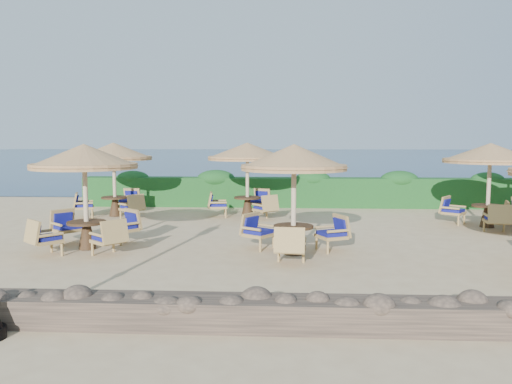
{
  "coord_description": "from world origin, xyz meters",
  "views": [
    {
      "loc": [
        -0.74,
        -13.27,
        2.76
      ],
      "look_at": [
        -1.48,
        0.56,
        1.3
      ],
      "focal_mm": 35.0,
      "sensor_mm": 36.0,
      "label": 1
    }
  ],
  "objects_px": {
    "cafe_set_5": "(490,166)",
    "cafe_set_1": "(294,178)",
    "cafe_set_0": "(85,179)",
    "cafe_set_4": "(247,163)",
    "cafe_set_3": "(114,164)"
  },
  "relations": [
    {
      "from": "cafe_set_5",
      "to": "cafe_set_1",
      "type": "bearing_deg",
      "value": -146.68
    },
    {
      "from": "cafe_set_0",
      "to": "cafe_set_4",
      "type": "bearing_deg",
      "value": 56.79
    },
    {
      "from": "cafe_set_1",
      "to": "cafe_set_5",
      "type": "distance_m",
      "value": 7.4
    },
    {
      "from": "cafe_set_3",
      "to": "cafe_set_5",
      "type": "xyz_separation_m",
      "value": [
        12.49,
        -1.64,
        0.03
      ]
    },
    {
      "from": "cafe_set_3",
      "to": "cafe_set_1",
      "type": "bearing_deg",
      "value": -42.13
    },
    {
      "from": "cafe_set_4",
      "to": "cafe_set_5",
      "type": "bearing_deg",
      "value": -13.48
    },
    {
      "from": "cafe_set_0",
      "to": "cafe_set_1",
      "type": "bearing_deg",
      "value": -3.43
    },
    {
      "from": "cafe_set_1",
      "to": "cafe_set_5",
      "type": "height_order",
      "value": "same"
    },
    {
      "from": "cafe_set_4",
      "to": "cafe_set_5",
      "type": "relative_size",
      "value": 1.0
    },
    {
      "from": "cafe_set_1",
      "to": "cafe_set_4",
      "type": "distance_m",
      "value": 6.11
    },
    {
      "from": "cafe_set_0",
      "to": "cafe_set_3",
      "type": "distance_m",
      "value": 5.51
    },
    {
      "from": "cafe_set_3",
      "to": "cafe_set_4",
      "type": "height_order",
      "value": "same"
    },
    {
      "from": "cafe_set_0",
      "to": "cafe_set_1",
      "type": "distance_m",
      "value": 5.2
    },
    {
      "from": "cafe_set_5",
      "to": "cafe_set_3",
      "type": "bearing_deg",
      "value": 172.53
    },
    {
      "from": "cafe_set_0",
      "to": "cafe_set_1",
      "type": "height_order",
      "value": "same"
    }
  ]
}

